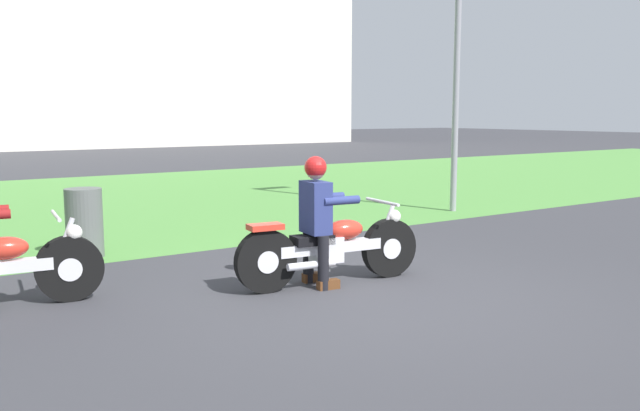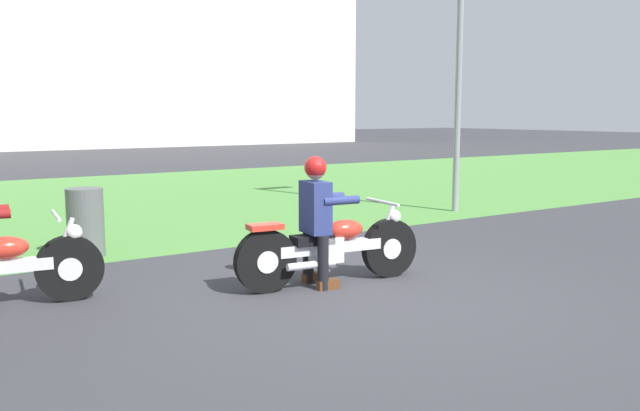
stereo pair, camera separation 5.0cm
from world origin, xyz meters
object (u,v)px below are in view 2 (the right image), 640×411
object	(u,v)px
streetlight_pole	(465,24)
trash_can	(86,223)
motorcycle_lead	(331,248)
rider_lead	(317,211)

from	to	relation	value
streetlight_pole	trash_can	bearing A→B (deg)	-177.75
motorcycle_lead	streetlight_pole	world-z (taller)	streetlight_pole
motorcycle_lead	streetlight_pole	xyz separation A→B (m)	(5.26, 3.22, 3.11)
motorcycle_lead	streetlight_pole	distance (m)	6.90
motorcycle_lead	streetlight_pole	size ratio (longest dim) A/B	0.39
streetlight_pole	motorcycle_lead	bearing A→B (deg)	-148.54
rider_lead	trash_can	xyz separation A→B (m)	(-1.68, 2.91, -0.38)
motorcycle_lead	rider_lead	distance (m)	0.46
motorcycle_lead	rider_lead	world-z (taller)	rider_lead
streetlight_pole	trash_can	distance (m)	7.74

